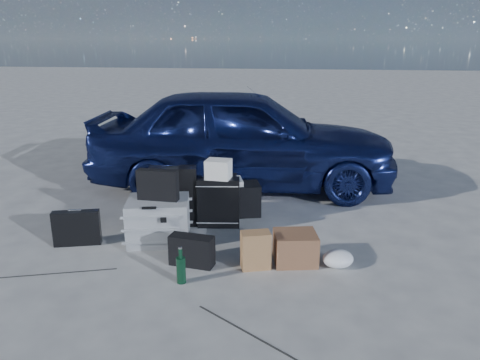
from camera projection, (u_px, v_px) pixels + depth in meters
The scene contains 16 objects.
ground at pixel (192, 262), 4.45m from camera, with size 60.00×60.00×0.00m, color beige.
car at pixel (243, 138), 6.54m from camera, with size 1.68×4.19×1.43m, color navy.
pelican_case at pixel (159, 220), 4.87m from camera, with size 0.62×0.51×0.45m, color #939598.
laptop_bag at pixel (158, 185), 4.76m from camera, with size 0.42×0.11×0.32m, color black.
briefcase at pixel (77, 228), 4.78m from camera, with size 0.47×0.10×0.37m, color black.
suitcase_left at pixel (174, 196), 5.26m from camera, with size 0.52×0.19×0.68m, color black.
suitcase_right at pixel (219, 202), 5.24m from camera, with size 0.47×0.17×0.56m, color black.
white_carton at pixel (218, 169), 5.13m from camera, with size 0.26×0.21×0.21m, color white.
duffel_bag at pixel (228, 200), 5.60m from camera, with size 0.76×0.33×0.38m, color black.
flat_box_white at pixel (227, 182), 5.55m from camera, with size 0.36×0.27×0.06m, color white.
flat_box_black at pixel (226, 177), 5.53m from camera, with size 0.25×0.18×0.05m, color black.
kraft_bag at pixel (256, 250), 4.30m from camera, with size 0.27×0.16×0.35m, color #AF804C.
cardboard_box at pixel (295, 248), 4.41m from camera, with size 0.39×0.34×0.29m, color brown.
plastic_bag at pixel (338, 259), 4.34m from camera, with size 0.29×0.25×0.16m, color white.
messenger_bag at pixel (192, 251), 4.36m from camera, with size 0.41×0.16×0.29m, color black.
green_bottle at pixel (181, 266), 4.04m from camera, with size 0.08×0.08×0.32m, color black.
Camera 1 is at (1.02, -3.93, 2.04)m, focal length 35.00 mm.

